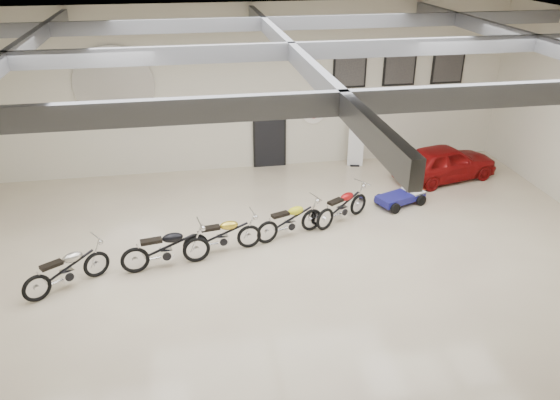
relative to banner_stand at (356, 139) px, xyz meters
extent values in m
cube|color=beige|center=(-3.20, -5.50, -0.89)|extent=(16.00, 12.00, 0.01)
cube|color=gray|center=(-3.20, -5.50, 4.11)|extent=(16.00, 12.00, 0.01)
cube|color=beige|center=(-3.20, 0.50, 1.61)|extent=(16.00, 0.02, 5.00)
cube|color=black|center=(-2.70, 0.45, 0.16)|extent=(0.92, 0.08, 2.10)
imported|color=maroon|center=(2.32, -1.50, -0.35)|extent=(2.00, 3.43, 1.10)
camera|label=1|loc=(-5.19, -15.60, 5.80)|focal=35.00mm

